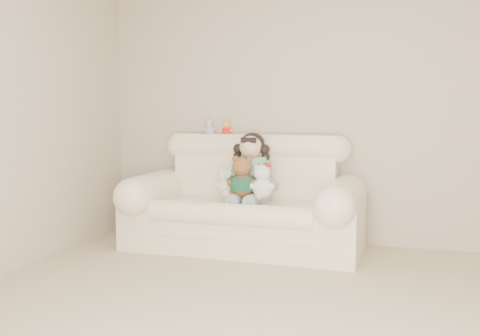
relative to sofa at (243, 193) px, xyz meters
name	(u,v)px	position (x,y,z in m)	size (l,w,h in m)	color
wall_back	(334,105)	(0.73, 0.50, 0.78)	(4.50, 4.50, 0.00)	#C0B598
sofa	(243,193)	(0.00, 0.00, 0.00)	(2.10, 0.95, 1.03)	#FEEECD
seated_child	(251,167)	(0.05, 0.08, 0.23)	(0.39, 0.47, 0.65)	#24684E
brown_teddy	(242,173)	(0.03, -0.12, 0.20)	(0.27, 0.21, 0.42)	brown
white_cat	(262,177)	(0.21, -0.14, 0.16)	(0.23, 0.18, 0.36)	white
cream_teddy	(225,179)	(-0.14, -0.10, 0.13)	(0.19, 0.14, 0.29)	white
yellow_mini_bear	(227,127)	(-0.27, 0.34, 0.58)	(0.11, 0.09, 0.18)	#FAAE34
grey_mini_plush	(210,125)	(-0.46, 0.37, 0.59)	(0.13, 0.10, 0.20)	silver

